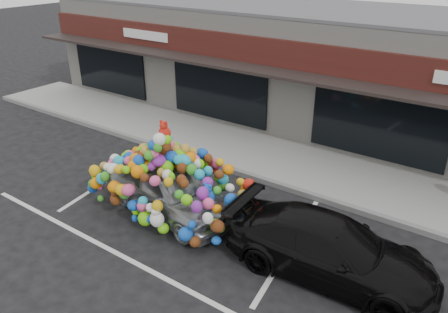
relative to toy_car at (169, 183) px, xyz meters
The scene contains 9 objects.
ground 1.00m from the toy_car, 27.45° to the left, with size 90.00×90.00×0.00m, color black.
shop_building 8.81m from the toy_car, 86.82° to the left, with size 24.00×7.20×4.31m.
sidewalk 4.35m from the toy_car, 83.52° to the left, with size 26.00×3.00×0.15m, color #979792.
kerb 2.90m from the toy_car, 80.04° to the left, with size 26.00×0.18×0.16m, color slate.
parking_stripe_left 2.88m from the toy_car, behind, with size 0.12×4.40×0.01m, color silver.
parking_stripe_mid 3.42m from the toy_car, ahead, with size 0.12×4.40×0.01m, color silver.
lane_line 3.33m from the toy_car, 39.53° to the right, with size 14.00×0.12×0.01m, color silver.
toy_car is the anchor object (origin of this frame).
black_sedan 4.37m from the toy_car, ahead, with size 4.43×1.80×1.29m, color black.
Camera 1 is at (6.29, -7.46, 6.28)m, focal length 35.00 mm.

